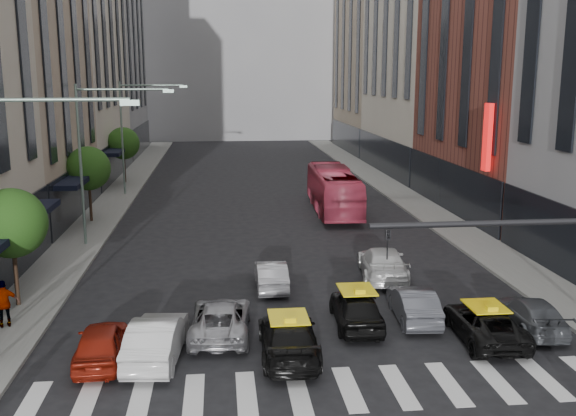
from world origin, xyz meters
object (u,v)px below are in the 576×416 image
object	(u,v)px
streetlamp_near	(3,195)
car_red	(101,343)
bus	(333,190)
streetlamp_far	(134,123)
car_white_front	(157,338)
taxi_center	(356,308)
pedestrian_far	(4,304)
taxi_left	(288,337)
streetlamp_mid	(97,143)

from	to	relation	value
streetlamp_near	car_red	size ratio (longest dim) A/B	2.24
streetlamp_near	bus	size ratio (longest dim) A/B	0.80
streetlamp_far	car_white_front	bearing A→B (deg)	-81.91
car_white_front	bus	xyz separation A→B (m)	(10.33, 23.49, 0.82)
taxi_center	pedestrian_far	bearing A→B (deg)	-1.62
car_white_front	taxi_center	world-z (taller)	car_white_front
streetlamp_far	car_red	world-z (taller)	streetlamp_far
taxi_left	streetlamp_near	bearing A→B (deg)	2.00
streetlamp_mid	taxi_center	distance (m)	18.72
streetlamp_mid	pedestrian_far	bearing A→B (deg)	-96.85
streetlamp_mid	streetlamp_far	bearing A→B (deg)	90.00
taxi_center	bus	distance (m)	21.50
streetlamp_mid	car_red	distance (m)	16.72
taxi_left	car_white_front	bearing A→B (deg)	-1.79
streetlamp_mid	bus	xyz separation A→B (m)	(14.83, 7.82, -4.33)
car_white_front	taxi_left	size ratio (longest dim) A/B	0.94
pedestrian_far	streetlamp_near	bearing A→B (deg)	88.42
car_white_front	bus	size ratio (longest dim) A/B	0.41
streetlamp_near	car_white_front	xyz separation A→B (m)	(4.50, 0.34, -5.15)
car_red	taxi_left	distance (m)	6.38
streetlamp_near	streetlamp_mid	xyz separation A→B (m)	(0.00, 16.00, 0.00)
streetlamp_near	taxi_center	size ratio (longest dim) A/B	2.09
car_red	pedestrian_far	distance (m)	5.26
streetlamp_far	pedestrian_far	xyz separation A→B (m)	(-1.50, -28.45, -4.83)
streetlamp_mid	pedestrian_far	distance (m)	13.44
streetlamp_mid	car_white_front	size ratio (longest dim) A/B	1.96
streetlamp_mid	bus	world-z (taller)	streetlamp_mid
streetlamp_far	bus	size ratio (longest dim) A/B	0.80
streetlamp_far	taxi_center	bearing A→B (deg)	-67.93
car_white_front	taxi_left	distance (m)	4.53
bus	pedestrian_far	xyz separation A→B (m)	(-16.33, -20.28, -0.50)
car_red	car_white_front	xyz separation A→B (m)	(1.86, 0.01, 0.07)
taxi_center	car_white_front	bearing A→B (deg)	19.14
car_red	pedestrian_far	xyz separation A→B (m)	(-4.14, 3.22, 0.39)
taxi_left	streetlamp_far	bearing A→B (deg)	-72.74
bus	streetlamp_near	bearing A→B (deg)	60.30
streetlamp_mid	bus	distance (m)	17.32
car_white_front	bus	world-z (taller)	bus
streetlamp_near	streetlamp_far	size ratio (longest dim) A/B	1.00
bus	taxi_center	bearing A→B (deg)	84.47
car_white_front	bus	distance (m)	25.67
streetlamp_mid	car_white_front	world-z (taller)	streetlamp_mid
streetlamp_far	pedestrian_far	world-z (taller)	streetlamp_far
car_red	taxi_left	xyz separation A→B (m)	(6.38, -0.25, 0.02)
streetlamp_far	car_red	bearing A→B (deg)	-85.23
streetlamp_near	streetlamp_far	distance (m)	32.00
car_white_front	taxi_center	size ratio (longest dim) A/B	1.07
streetlamp_far	pedestrian_far	size ratio (longest dim) A/B	4.88
streetlamp_far	taxi_left	bearing A→B (deg)	-74.22
streetlamp_near	streetlamp_far	bearing A→B (deg)	90.00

